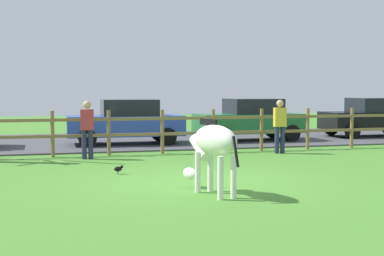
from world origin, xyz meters
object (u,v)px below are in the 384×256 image
zebra (213,145)px  parked_car_blue (126,121)px  parked_car_green (250,119)px  crow_on_grass (118,169)px  visitor_right_of_tree (87,127)px  parked_car_black (372,117)px  visitor_left_of_tree (280,124)px

zebra → parked_car_blue: 9.47m
zebra → parked_car_blue: (-0.22, 9.47, -0.08)m
parked_car_green → parked_car_blue: size_ratio=1.00×
zebra → crow_on_grass: bearing=114.9°
visitor_right_of_tree → parked_car_green: bearing=30.1°
parked_car_black → visitor_left_of_tree: visitor_left_of_tree is taller
parked_car_blue → visitor_right_of_tree: (-1.62, -3.52, 0.06)m
parked_car_black → parked_car_blue: 10.15m
visitor_left_of_tree → visitor_right_of_tree: size_ratio=1.00×
zebra → crow_on_grass: zebra is taller
zebra → crow_on_grass: size_ratio=8.85×
crow_on_grass → visitor_left_of_tree: visitor_left_of_tree is taller
visitor_right_of_tree → zebra: bearing=-72.8°
parked_car_blue → visitor_right_of_tree: 3.88m
parked_car_black → visitor_right_of_tree: (-11.76, -4.03, 0.06)m
parked_car_green → visitor_right_of_tree: (-6.30, -3.64, 0.06)m
crow_on_grass → visitor_left_of_tree: (5.33, 2.87, 0.78)m
zebra → parked_car_black: size_ratio=0.47×
visitor_left_of_tree → parked_car_green: bearing=82.5°
crow_on_grass → parked_car_green: 8.87m
zebra → parked_car_green: bearing=65.1°
crow_on_grass → parked_car_blue: parked_car_blue is taller
parked_car_blue → visitor_left_of_tree: 5.55m
zebra → crow_on_grass: 3.34m
parked_car_blue → parked_car_black: bearing=2.9°
parked_car_green → zebra: bearing=-114.9°
zebra → parked_car_green: (4.46, 9.59, -0.08)m
visitor_left_of_tree → visitor_right_of_tree: 5.80m
crow_on_grass → visitor_left_of_tree: 6.11m
crow_on_grass → parked_car_black: parked_car_black is taller
zebra → visitor_right_of_tree: visitor_right_of_tree is taller
crow_on_grass → parked_car_blue: bearing=80.0°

